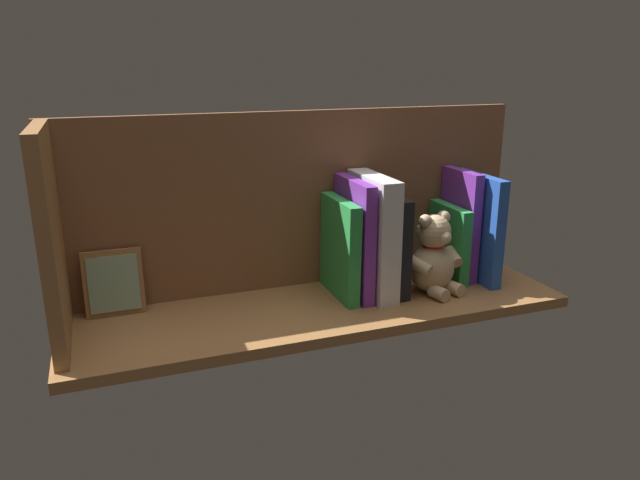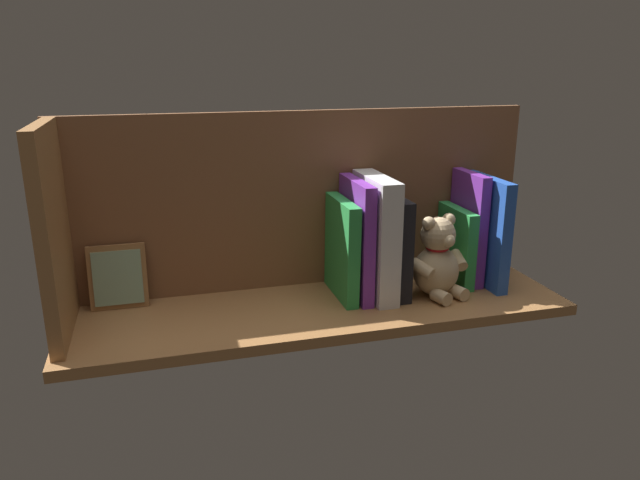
{
  "view_description": "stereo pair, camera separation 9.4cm",
  "coord_description": "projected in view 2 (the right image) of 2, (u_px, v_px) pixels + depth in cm",
  "views": [
    {
      "loc": [
        40.03,
        108.28,
        49.46
      ],
      "look_at": [
        0.0,
        0.0,
        14.0
      ],
      "focal_mm": 33.5,
      "sensor_mm": 36.0,
      "label": 1
    },
    {
      "loc": [
        31.09,
        111.17,
        49.46
      ],
      "look_at": [
        0.0,
        0.0,
        14.0
      ],
      "focal_mm": 33.5,
      "sensor_mm": 36.0,
      "label": 2
    }
  ],
  "objects": [
    {
      "name": "book_0",
      "position": [
        489.0,
        242.0,
        1.38
      ],
      "size": [
        2.57,
        12.48,
        16.83
      ],
      "primitive_type": "cube",
      "color": "blue",
      "rests_on": "ground_plane"
    },
    {
      "name": "book_2",
      "position": [
        468.0,
        227.0,
        1.35
      ],
      "size": [
        2.31,
        13.55,
        25.11
      ],
      "primitive_type": "cube",
      "color": "purple",
      "rests_on": "ground_plane"
    },
    {
      "name": "shelf_side_divider",
      "position": [
        53.0,
        233.0,
        1.06
      ],
      "size": [
        2.4,
        24.27,
        38.74
      ],
      "primitive_type": "cube",
      "color": "#9E6B3D",
      "rests_on": "ground_plane"
    },
    {
      "name": "book_6",
      "position": [
        342.0,
        249.0,
        1.26
      ],
      "size": [
        2.92,
        16.65,
        21.22
      ],
      "primitive_type": "cube",
      "rotation": [
        0.0,
        -0.01,
        0.0
      ],
      "color": "green",
      "rests_on": "ground_plane"
    },
    {
      "name": "teddy_bear",
      "position": [
        437.0,
        260.0,
        1.28
      ],
      "size": [
        13.9,
        13.24,
        17.8
      ],
      "rotation": [
        0.0,
        0.0,
        0.28
      ],
      "color": "#D1B284",
      "rests_on": "ground_plane"
    },
    {
      "name": "ground_plane",
      "position": [
        320.0,
        309.0,
        1.25
      ],
      "size": [
        103.01,
        30.27,
        2.2
      ],
      "primitive_type": "cube",
      "color": "#9E6B3D"
    },
    {
      "name": "picture_frame_leaning",
      "position": [
        118.0,
        277.0,
        1.22
      ],
      "size": [
        11.45,
        3.38,
        13.27
      ],
      "color": "#9E6B3D",
      "rests_on": "ground_plane"
    },
    {
      "name": "book_1",
      "position": [
        485.0,
        231.0,
        1.34
      ],
      "size": [
        2.64,
        18.13,
        24.38
      ],
      "primitive_type": "cube",
      "color": "blue",
      "rests_on": "ground_plane"
    },
    {
      "name": "book_5",
      "position": [
        356.0,
        239.0,
        1.26
      ],
      "size": [
        2.49,
        17.13,
        25.23
      ],
      "primitive_type": "cube",
      "color": "purple",
      "rests_on": "ground_plane"
    },
    {
      "name": "book_4",
      "position": [
        392.0,
        244.0,
        1.29
      ],
      "size": [
        2.74,
        17.04,
        21.49
      ],
      "primitive_type": "cube",
      "color": "black",
      "rests_on": "ground_plane"
    },
    {
      "name": "shelf_back_panel",
      "position": [
        304.0,
        200.0,
        1.31
      ],
      "size": [
        103.01,
        1.5,
        38.74
      ],
      "primitive_type": "cube",
      "color": "brown",
      "rests_on": "ground_plane"
    },
    {
      "name": "dictionary_thick_white",
      "position": [
        375.0,
        237.0,
        1.27
      ],
      "size": [
        4.55,
        18.33,
        25.94
      ],
      "primitive_type": "cube",
      "color": "white",
      "rests_on": "ground_plane"
    },
    {
      "name": "book_3",
      "position": [
        456.0,
        245.0,
        1.35
      ],
      "size": [
        2.49,
        14.53,
        17.31
      ],
      "primitive_type": "cube",
      "color": "green",
      "rests_on": "ground_plane"
    }
  ]
}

